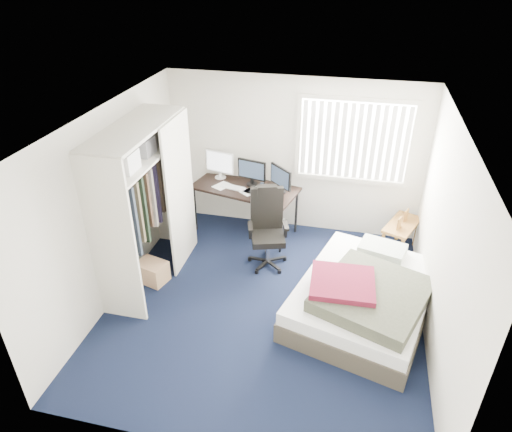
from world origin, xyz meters
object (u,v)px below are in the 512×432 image
at_px(office_chair, 267,235).
at_px(bed, 364,296).
at_px(nightstand, 402,227).
at_px(desk, 246,185).

height_order(office_chair, bed, office_chair).
distance_m(office_chair, nightstand, 2.04).
relative_size(office_chair, nightstand, 1.44).
xyz_separation_m(office_chair, bed, (1.43, -0.85, -0.17)).
bearing_deg(desk, nightstand, -2.17).
bearing_deg(nightstand, bed, -107.87).
bearing_deg(bed, nightstand, 72.13).
bearing_deg(nightstand, desk, 177.83).
relative_size(desk, nightstand, 2.14).
relative_size(desk, office_chair, 1.48).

